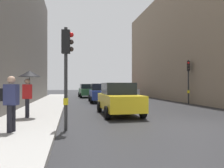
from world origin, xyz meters
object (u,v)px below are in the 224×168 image
traffic_light_near_left (67,59)px  car_dark_suv (85,89)px  car_blue_van (100,93)px  car_yellow_taxi (119,99)px  pedestrian_with_umbrella (29,81)px  car_red_sedan (117,90)px  pedestrian_with_grey_backpack (10,100)px  car_green_estate (87,91)px  traffic_light_mid_street (188,74)px  car_silver_hatchback (128,91)px

traffic_light_near_left → car_dark_suv: (2.55, 27.55, -1.69)m
traffic_light_near_left → car_blue_van: traffic_light_near_left is taller
traffic_light_near_left → car_dark_suv: size_ratio=0.88×
car_yellow_taxi → pedestrian_with_umbrella: size_ratio=1.96×
car_red_sedan → pedestrian_with_grey_backpack: bearing=-110.0°
car_green_estate → car_yellow_taxi: size_ratio=1.02×
traffic_light_mid_street → traffic_light_near_left: bearing=-140.0°
traffic_light_near_left → car_red_sedan: bearing=73.2°
traffic_light_near_left → pedestrian_with_grey_backpack: (-1.74, -0.59, -1.41)m
car_red_sedan → pedestrian_with_umbrella: pedestrian_with_umbrella is taller
traffic_light_near_left → car_yellow_taxi: size_ratio=0.89×
car_green_estate → car_yellow_taxi: (0.54, -16.07, 0.00)m
car_silver_hatchback → pedestrian_with_umbrella: size_ratio=2.00×
car_green_estate → pedestrian_with_grey_backpack: bearing=-101.1°
car_red_sedan → pedestrian_with_grey_backpack: pedestrian_with_grey_backpack is taller
car_blue_van → pedestrian_with_grey_backpack: (-4.61, -12.46, 0.29)m
car_red_sedan → car_blue_van: bearing=-109.7°
traffic_light_mid_street → car_red_sedan: (-2.73, 15.91, -1.74)m
car_dark_suv → pedestrian_with_grey_backpack: size_ratio=2.38×
car_blue_van → car_red_sedan: size_ratio=0.99×
car_silver_hatchback → car_yellow_taxi: 15.90m
pedestrian_with_grey_backpack → car_green_estate: bearing=78.9°
car_yellow_taxi → car_dark_suv: 24.04m
car_blue_van → car_dark_suv: same height
car_silver_hatchback → traffic_light_mid_street: bearing=-76.0°
car_silver_hatchback → car_dark_suv: same height
car_red_sedan → pedestrian_with_grey_backpack: size_ratio=2.43×
car_blue_van → pedestrian_with_umbrella: pedestrian_with_umbrella is taller
pedestrian_with_grey_backpack → car_blue_van: bearing=69.7°
car_dark_suv → car_blue_van: bearing=-88.8°
car_silver_hatchback → car_blue_van: bearing=-124.4°
car_green_estate → car_yellow_taxi: bearing=-88.1°
car_red_sedan → traffic_light_mid_street: bearing=-80.3°
traffic_light_mid_street → car_blue_van: bearing=154.6°
car_silver_hatchback → pedestrian_with_umbrella: pedestrian_with_umbrella is taller
traffic_light_mid_street → car_yellow_taxi: size_ratio=0.90×
car_green_estate → pedestrian_with_grey_backpack: size_ratio=2.41×
car_red_sedan → car_dark_suv: bearing=146.5°
car_silver_hatchback → car_red_sedan: size_ratio=0.99×
traffic_light_mid_street → car_red_sedan: bearing=99.7°
car_dark_suv → pedestrian_with_umbrella: (-4.28, -25.15, 0.96)m
car_dark_suv → pedestrian_with_umbrella: size_ratio=1.97×
pedestrian_with_grey_backpack → car_yellow_taxi: bearing=42.3°
car_green_estate → pedestrian_with_umbrella: bearing=-103.0°
car_red_sedan → car_green_estate: bearing=-136.9°
car_yellow_taxi → car_red_sedan: size_ratio=0.98×
traffic_light_mid_street → pedestrian_with_grey_backpack: traffic_light_mid_street is taller
traffic_light_mid_street → car_blue_van: 8.16m
car_red_sedan → pedestrian_with_grey_backpack: (-9.09, -24.95, 0.29)m
car_blue_van → traffic_light_near_left: bearing=-103.6°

